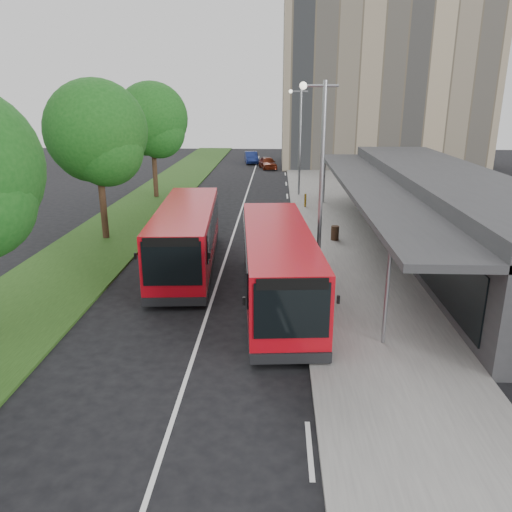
{
  "coord_description": "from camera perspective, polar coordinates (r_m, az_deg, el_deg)",
  "views": [
    {
      "loc": [
        2.49,
        -17.38,
        7.56
      ],
      "look_at": [
        1.68,
        1.55,
        1.5
      ],
      "focal_mm": 35.0,
      "sensor_mm": 36.0,
      "label": 1
    }
  ],
  "objects": [
    {
      "name": "ground",
      "position": [
        19.12,
        -5.27,
        -5.64
      ],
      "size": [
        120.0,
        120.0,
        0.0
      ],
      "primitive_type": "plane",
      "color": "black",
      "rests_on": "ground"
    },
    {
      "name": "pavement",
      "position": [
        38.28,
        7.71,
        6.3
      ],
      "size": [
        5.0,
        80.0,
        0.15
      ],
      "primitive_type": "cube",
      "color": "slate",
      "rests_on": "ground"
    },
    {
      "name": "grass_verge",
      "position": [
        39.29,
        -11.64,
        6.35
      ],
      "size": [
        5.0,
        80.0,
        0.1
      ],
      "primitive_type": "cube",
      "color": "#204115",
      "rests_on": "ground"
    },
    {
      "name": "lane_centre_line",
      "position": [
        33.34,
        -1.9,
        4.63
      ],
      "size": [
        0.12,
        70.0,
        0.01
      ],
      "primitive_type": "cube",
      "color": "silver",
      "rests_on": "ground"
    },
    {
      "name": "kerb_dashes",
      "position": [
        37.16,
        3.67,
        5.97
      ],
      "size": [
        0.12,
        56.0,
        0.01
      ],
      "color": "silver",
      "rests_on": "ground"
    },
    {
      "name": "office_block",
      "position": [
        60.5,
        14.18,
        18.59
      ],
      "size": [
        22.0,
        12.0,
        18.0
      ],
      "primitive_type": "cube",
      "color": "tan",
      "rests_on": "ground"
    },
    {
      "name": "station_building",
      "position": [
        27.29,
        20.33,
        4.96
      ],
      "size": [
        7.7,
        26.0,
        4.0
      ],
      "color": "#2E2E31",
      "rests_on": "ground"
    },
    {
      "name": "tree_mid",
      "position": [
        28.16,
        -17.72,
        12.75
      ],
      "size": [
        5.31,
        5.31,
        8.53
      ],
      "color": "#372316",
      "rests_on": "ground"
    },
    {
      "name": "tree_far",
      "position": [
        39.64,
        -11.8,
        14.59
      ],
      "size": [
        5.43,
        5.43,
        8.72
      ],
      "color": "#372316",
      "rests_on": "ground"
    },
    {
      "name": "lamp_post_near",
      "position": [
        19.65,
        7.26,
        9.28
      ],
      "size": [
        1.44,
        0.28,
        8.0
      ],
      "color": "gray",
      "rests_on": "pavement"
    },
    {
      "name": "lamp_post_far",
      "position": [
        39.52,
        4.94,
        13.54
      ],
      "size": [
        1.44,
        0.28,
        8.0
      ],
      "color": "gray",
      "rests_on": "pavement"
    },
    {
      "name": "bus_main",
      "position": [
        18.83,
        2.48,
        -1.17
      ],
      "size": [
        3.36,
        10.27,
        2.86
      ],
      "rotation": [
        0.0,
        0.0,
        0.08
      ],
      "color": "#A90910",
      "rests_on": "ground"
    },
    {
      "name": "bus_second",
      "position": [
        22.98,
        -7.92,
        2.17
      ],
      "size": [
        3.27,
        10.23,
        2.85
      ],
      "rotation": [
        0.0,
        0.0,
        0.07
      ],
      "color": "#A90910",
      "rests_on": "ground"
    },
    {
      "name": "litter_bin",
      "position": [
        27.32,
        9.01,
        2.61
      ],
      "size": [
        0.56,
        0.56,
        0.77
      ],
      "primitive_type": "cylinder",
      "rotation": [
        0.0,
        0.0,
        -0.36
      ],
      "color": "#352215",
      "rests_on": "pavement"
    },
    {
      "name": "bollard",
      "position": [
        35.45,
        5.66,
        6.35
      ],
      "size": [
        0.17,
        0.17,
        0.93
      ],
      "primitive_type": "cylinder",
      "rotation": [
        0.0,
        0.0,
        0.14
      ],
      "color": "orange",
      "rests_on": "pavement"
    },
    {
      "name": "car_near",
      "position": [
        55.76,
        1.35,
        10.61
      ],
      "size": [
        2.32,
        4.07,
        1.31
      ],
      "primitive_type": "imported",
      "rotation": [
        0.0,
        0.0,
        0.21
      ],
      "color": "#5E1C0D",
      "rests_on": "ground"
    },
    {
      "name": "car_far",
      "position": [
        60.6,
        -0.54,
        11.2
      ],
      "size": [
        1.94,
        4.21,
        1.34
      ],
      "primitive_type": "imported",
      "rotation": [
        0.0,
        0.0,
        0.13
      ],
      "color": "navy",
      "rests_on": "ground"
    }
  ]
}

